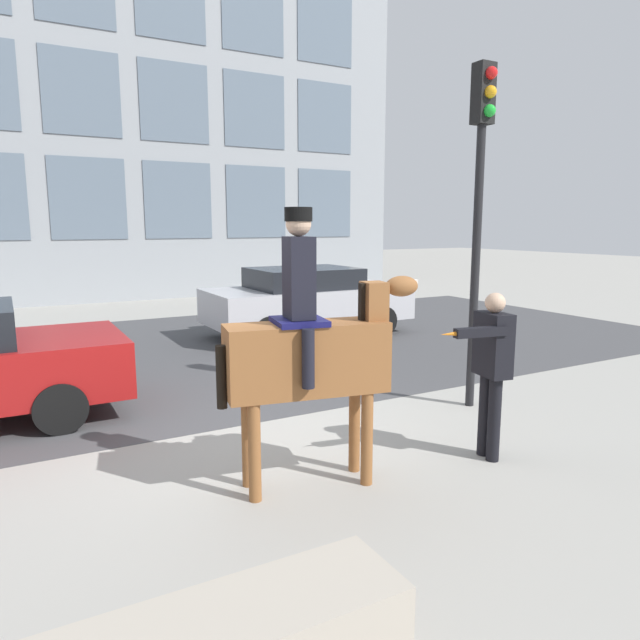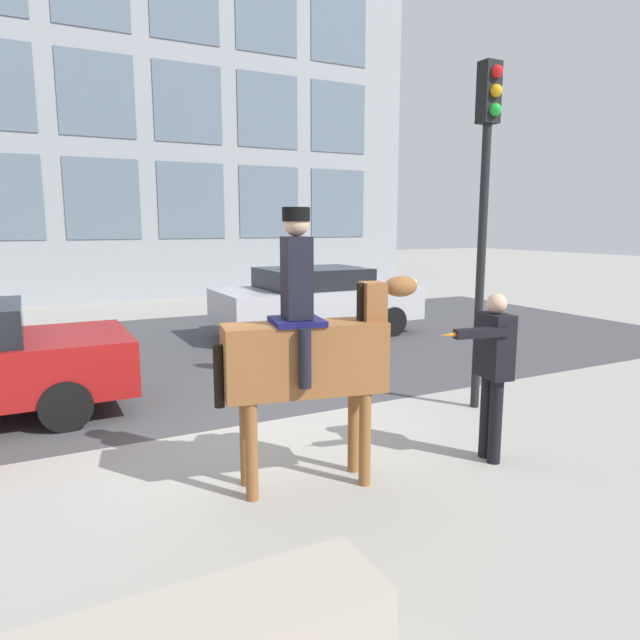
% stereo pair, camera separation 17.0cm
% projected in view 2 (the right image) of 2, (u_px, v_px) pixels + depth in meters
% --- Properties ---
extents(ground_plane, '(80.00, 80.00, 0.00)m').
position_uv_depth(ground_plane, '(261.00, 438.00, 6.41)').
color(ground_plane, '#9E9B93').
extents(road_surface, '(21.46, 8.50, 0.01)m').
position_uv_depth(road_surface, '(167.00, 354.00, 10.57)').
color(road_surface, '#444447').
rests_on(road_surface, ground_plane).
extents(mounted_horse_lead, '(1.87, 0.70, 2.52)m').
position_uv_depth(mounted_horse_lead, '(309.00, 349.00, 5.07)').
color(mounted_horse_lead, brown).
rests_on(mounted_horse_lead, ground_plane).
extents(pedestrian_bystander, '(0.88, 0.44, 1.71)m').
position_uv_depth(pedestrian_bystander, '(493.00, 364.00, 5.66)').
color(pedestrian_bystander, black).
rests_on(pedestrian_bystander, ground_plane).
extents(street_car_far_lane, '(4.34, 2.01, 1.46)m').
position_uv_depth(street_car_far_lane, '(316.00, 299.00, 12.36)').
color(street_car_far_lane, '#B7B7BC').
rests_on(street_car_far_lane, ground_plane).
extents(traffic_light, '(0.24, 0.29, 4.31)m').
position_uv_depth(traffic_light, '(485.00, 184.00, 7.04)').
color(traffic_light, black).
rests_on(traffic_light, ground_plane).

